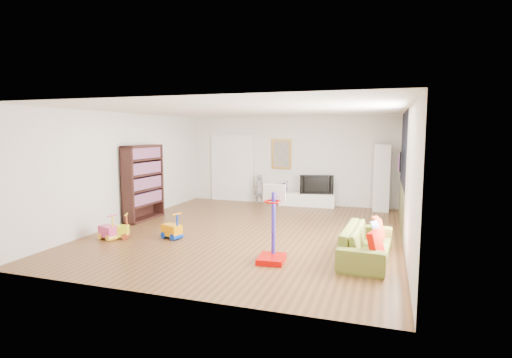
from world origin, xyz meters
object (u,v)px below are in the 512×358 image
(media_console, at_px, (307,200))
(bookshelf, at_px, (143,183))
(basketball_hoop, at_px, (272,224))
(sofa, at_px, (367,243))

(media_console, xyz_separation_m, bookshelf, (-3.61, -3.17, 0.76))
(bookshelf, xyz_separation_m, basketball_hoop, (4.03, -2.21, -0.29))
(media_console, xyz_separation_m, basketball_hoop, (0.42, -5.38, 0.47))
(bookshelf, bearing_deg, basketball_hoop, -26.49)
(sofa, distance_m, basketball_hoop, 1.74)
(bookshelf, height_order, sofa, bookshelf)
(sofa, bearing_deg, bookshelf, 78.24)
(media_console, distance_m, basketball_hoop, 5.42)
(sofa, bearing_deg, media_console, 26.24)
(media_console, xyz_separation_m, sofa, (1.97, -4.70, 0.09))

